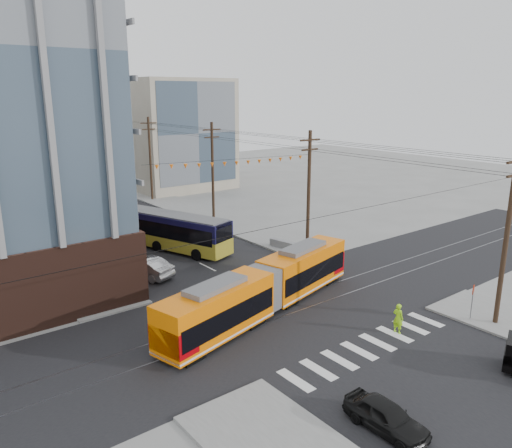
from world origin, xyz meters
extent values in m
plane|color=slate|center=(0.00, 0.00, 0.00)|extent=(160.00, 160.00, 0.00)
cube|color=gray|center=(16.00, 48.00, 8.00)|extent=(14.00, 14.00, 16.00)
cube|color=#8C99A5|center=(18.00, 68.00, 7.00)|extent=(16.00, 16.00, 14.00)
cylinder|color=black|center=(8.50, -6.00, 5.50)|extent=(0.30, 0.30, 11.00)
cylinder|color=black|center=(8.50, 56.00, 5.50)|extent=(0.30, 0.30, 11.00)
imported|color=black|center=(-5.13, -8.17, 0.66)|extent=(1.63, 3.91, 1.32)
imported|color=#A9A9AA|center=(-5.09, 15.07, 0.80)|extent=(3.22, 5.16, 1.60)
imported|color=silver|center=(-5.10, 16.38, 0.70)|extent=(3.11, 5.19, 1.41)
imported|color=#48494C|center=(-5.45, 23.00, 0.60)|extent=(2.86, 4.62, 1.19)
imported|color=#90DE14|center=(2.71, -2.94, 0.94)|extent=(0.49, 0.71, 1.88)
cube|color=slate|center=(8.30, 13.15, 0.41)|extent=(1.67, 4.24, 0.83)
camera|label=1|loc=(-20.85, -19.31, 14.04)|focal=35.00mm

